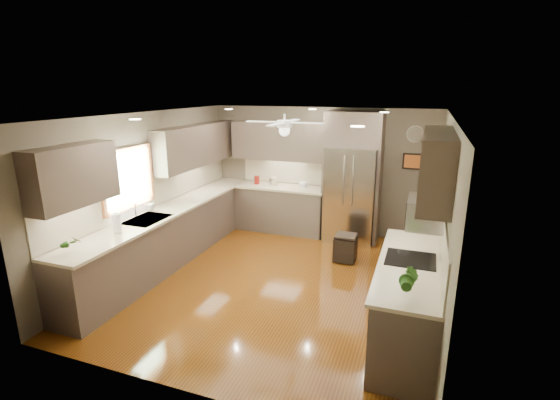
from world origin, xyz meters
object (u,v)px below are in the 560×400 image
Objects in this scene: bowl at (303,186)px; paper_towel at (117,223)px; stool at (345,248)px; canister_b at (271,182)px; microwave at (426,213)px; canister_a at (257,180)px; soap_bottle at (151,206)px; potted_plant_right at (409,280)px; potted_plant_left at (71,242)px; canister_c at (274,181)px; refrigerator at (352,180)px.

paper_towel is at bearing -116.10° from bowl.
stool is 3.64m from paper_towel.
canister_b is 0.27× the size of microwave.
canister_a is 2.52m from soap_bottle.
potted_plant_right is (2.87, -3.80, 0.10)m from canister_b.
soap_bottle is 3.28m from stool.
potted_plant_left is 0.75m from paper_towel.
paper_towel reaches higher than canister_c.
canister_b is at bearing -178.61° from bowl.
potted_plant_left is (-1.07, -4.07, 0.04)m from canister_c.
potted_plant_left reaches higher than canister_c.
potted_plant_right is at bearing -6.73° from paper_towel.
potted_plant_right is at bearing 4.41° from potted_plant_left.
canister_b is 4.08m from microwave.
bowl is at bearing 119.96° from potted_plant_right.
canister_a is at bearing 140.11° from microwave.
refrigerator reaches higher than potted_plant_left.
soap_bottle is at bearing -115.40° from canister_b.
potted_plant_right is 0.61× the size of microwave.
potted_plant_left is 3.87m from potted_plant_right.
bowl is 0.45× the size of stool.
microwave reaches higher than potted_plant_left.
potted_plant_left is (-0.67, -4.09, 0.05)m from canister_a.
paper_towel reaches higher than soap_bottle.
paper_towel is (-0.97, -3.34, 0.07)m from canister_b.
potted_plant_right is 1.11m from microwave.
soap_bottle is 4.15m from microwave.
potted_plant_right is at bearing -19.39° from soap_bottle.
canister_a is 0.07× the size of refrigerator.
refrigerator is (1.58, -0.03, 0.16)m from canister_c.
paper_towel is at bearing -101.12° from canister_a.
stool is at bearing 47.25° from potted_plant_left.
potted_plant_left reaches higher than canister_b.
paper_towel is (-3.84, 0.45, -0.03)m from potted_plant_right.
canister_a is 3.40m from paper_towel.
soap_bottle reaches higher than canister_c.
potted_plant_right is at bearing -60.04° from bowl.
microwave is 1.92× the size of paper_towel.
canister_c is (0.39, -0.02, 0.01)m from canister_a.
soap_bottle is at bearing 99.49° from paper_towel.
potted_plant_right is (3.86, 0.30, 0.03)m from potted_plant_left.
soap_bottle is at bearing -139.94° from refrigerator.
soap_bottle is at bearing 174.88° from microwave.
bowl is at bearing 134.54° from stool.
microwave reaches higher than soap_bottle.
canister_c is 4.21m from potted_plant_left.
bowl is at bearing 1.39° from canister_b.
canister_c is 0.32× the size of microwave.
stool is (2.91, 1.28, -0.80)m from soap_bottle.
canister_c reaches higher than bowl.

